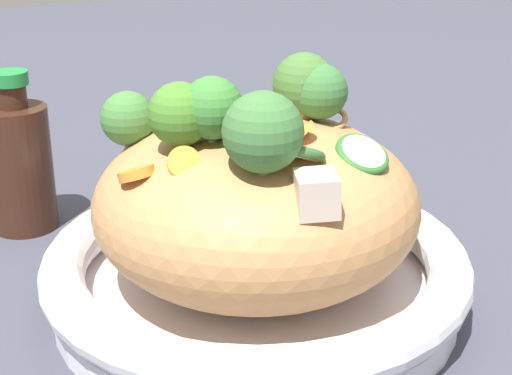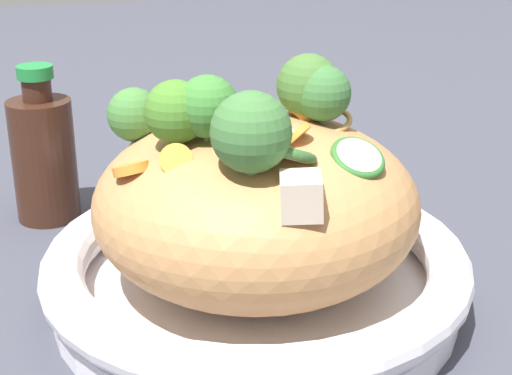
# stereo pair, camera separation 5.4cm
# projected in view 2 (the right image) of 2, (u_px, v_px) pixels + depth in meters

# --- Properties ---
(ground_plane) EXTENTS (3.00, 3.00, 0.00)m
(ground_plane) POSITION_uv_depth(u_px,v_px,m) (256.00, 303.00, 0.57)
(ground_plane) COLOR #3B3C49
(serving_bowl) EXTENTS (0.31, 0.31, 0.05)m
(serving_bowl) POSITION_uv_depth(u_px,v_px,m) (256.00, 272.00, 0.56)
(serving_bowl) COLOR white
(serving_bowl) RESTS_ON ground_plane
(noodle_heap) EXTENTS (0.23, 0.23, 0.12)m
(noodle_heap) POSITION_uv_depth(u_px,v_px,m) (256.00, 203.00, 0.54)
(noodle_heap) COLOR #B5804D
(noodle_heap) RESTS_ON serving_bowl
(broccoli_florets) EXTENTS (0.17, 0.17, 0.07)m
(broccoli_florets) POSITION_uv_depth(u_px,v_px,m) (239.00, 111.00, 0.51)
(broccoli_florets) COLOR #8DB275
(broccoli_florets) RESTS_ON serving_bowl
(carrot_coins) EXTENTS (0.08, 0.15, 0.04)m
(carrot_coins) POSITION_uv_depth(u_px,v_px,m) (234.00, 141.00, 0.51)
(carrot_coins) COLOR orange
(carrot_coins) RESTS_ON serving_bowl
(zucchini_slices) EXTENTS (0.16, 0.10, 0.04)m
(zucchini_slices) POSITION_uv_depth(u_px,v_px,m) (283.00, 137.00, 0.50)
(zucchini_slices) COLOR beige
(zucchini_slices) RESTS_ON serving_bowl
(chicken_chunks) EXTENTS (0.17, 0.07, 0.04)m
(chicken_chunks) POSITION_uv_depth(u_px,v_px,m) (245.00, 158.00, 0.49)
(chicken_chunks) COLOR beige
(chicken_chunks) RESTS_ON serving_bowl
(soy_sauce_bottle) EXTENTS (0.06, 0.06, 0.14)m
(soy_sauce_bottle) POSITION_uv_depth(u_px,v_px,m) (44.00, 156.00, 0.70)
(soy_sauce_bottle) COLOR #381E14
(soy_sauce_bottle) RESTS_ON ground_plane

